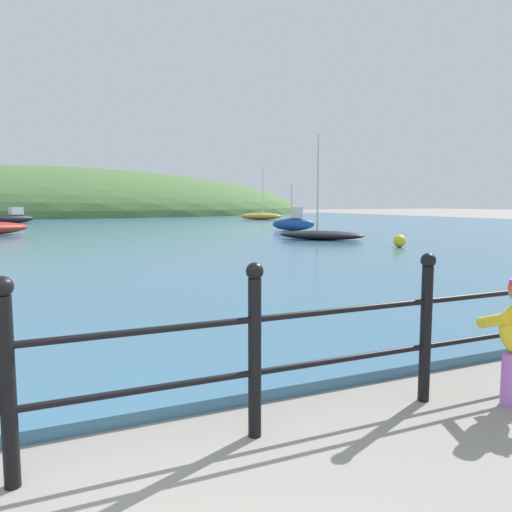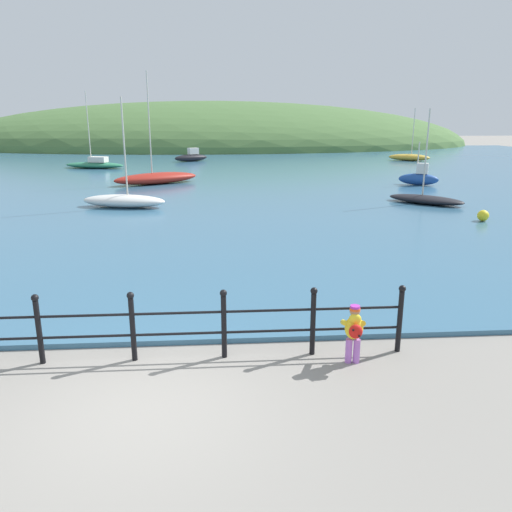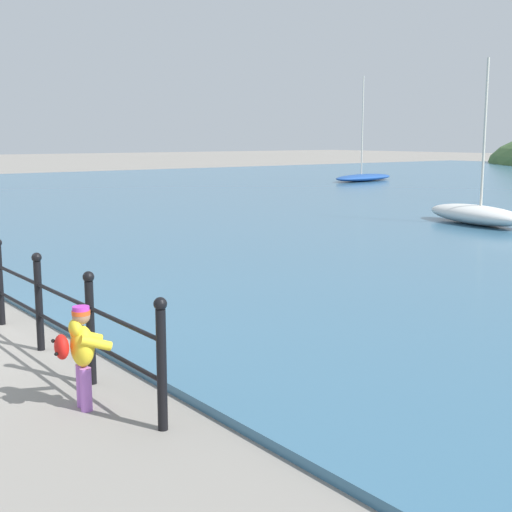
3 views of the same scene
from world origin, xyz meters
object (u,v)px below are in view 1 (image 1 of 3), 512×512
at_px(boat_far_right, 261,216).
at_px(boat_green_fishing, 14,218).
at_px(boat_white_sailboat, 321,235).
at_px(mooring_buoy, 400,241).
at_px(boat_mid_harbor, 294,223).

bearing_deg(boat_far_right, boat_green_fishing, 177.56).
height_order(boat_white_sailboat, mooring_buoy, boat_white_sailboat).
bearing_deg(boat_white_sailboat, boat_green_fishing, 116.89).
xyz_separation_m(boat_mid_harbor, boat_white_sailboat, (-2.15, -6.26, -0.21)).
relative_size(boat_green_fishing, boat_white_sailboat, 0.77).
height_order(boat_far_right, boat_white_sailboat, boat_far_right).
xyz_separation_m(boat_mid_harbor, boat_green_fishing, (-14.01, 17.11, -0.04)).
relative_size(boat_mid_harbor, boat_white_sailboat, 0.59).
distance_m(boat_far_right, mooring_buoy, 27.52).
height_order(boat_far_right, mooring_buoy, boat_far_right).
bearing_deg(boat_mid_harbor, boat_white_sailboat, -108.95).
xyz_separation_m(boat_white_sailboat, mooring_buoy, (0.58, -4.03, 0.00)).
bearing_deg(mooring_buoy, boat_green_fishing, 114.40).
bearing_deg(boat_white_sailboat, mooring_buoy, -81.82).
relative_size(boat_far_right, mooring_buoy, 10.84).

